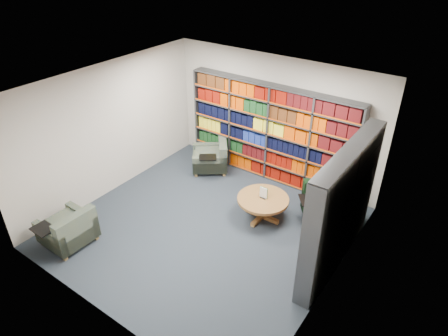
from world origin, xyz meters
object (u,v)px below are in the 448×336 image
Objects in this scene: chair_teal_front at (70,231)px; coffee_table at (263,202)px; chair_teal_left at (213,158)px; chair_green_right at (325,206)px.

chair_teal_front is 0.95× the size of coffee_table.
coffee_table is at bearing -26.24° from chair_teal_left.
chair_teal_front is (-3.47, -3.39, -0.00)m from chair_green_right.
chair_green_right reaches higher than coffee_table.
chair_green_right reaches higher than chair_teal_front.
chair_teal_left is at bearing 153.76° from coffee_table.
chair_teal_left is at bearing 174.91° from chair_green_right.
chair_green_right is at bearing 44.31° from chair_teal_front.
chair_green_right is 4.85m from chair_teal_front.
chair_green_right is 1.23m from coffee_table.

